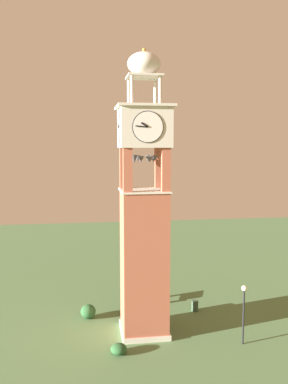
{
  "coord_description": "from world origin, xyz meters",
  "views": [
    {
      "loc": [
        3.77,
        26.0,
        12.77
      ],
      "look_at": [
        0.0,
        0.0,
        9.68
      ],
      "focal_mm": 37.6,
      "sensor_mm": 36.0,
      "label": 1
    }
  ],
  "objects_px": {
    "park_bench": "(163,294)",
    "trash_bin": "(195,306)",
    "clock_tower": "(144,221)",
    "lamp_post": "(244,304)"
  },
  "relations": [
    {
      "from": "park_bench",
      "to": "trash_bin",
      "type": "bearing_deg",
      "value": 130.37
    },
    {
      "from": "clock_tower",
      "to": "trash_bin",
      "type": "distance_m",
      "value": 9.08
    },
    {
      "from": "clock_tower",
      "to": "park_bench",
      "type": "distance_m",
      "value": 9.36
    },
    {
      "from": "trash_bin",
      "to": "clock_tower",
      "type": "bearing_deg",
      "value": 33.88
    },
    {
      "from": "clock_tower",
      "to": "lamp_post",
      "type": "relative_size",
      "value": 4.84
    },
    {
      "from": "lamp_post",
      "to": "trash_bin",
      "type": "bearing_deg",
      "value": -73.33
    },
    {
      "from": "clock_tower",
      "to": "park_bench",
      "type": "bearing_deg",
      "value": -113.48
    },
    {
      "from": "park_bench",
      "to": "trash_bin",
      "type": "height_order",
      "value": "park_bench"
    },
    {
      "from": "clock_tower",
      "to": "trash_bin",
      "type": "relative_size",
      "value": 23.57
    },
    {
      "from": "trash_bin",
      "to": "park_bench",
      "type": "bearing_deg",
      "value": -49.63
    }
  ]
}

